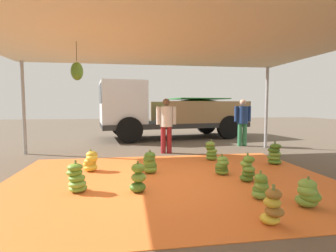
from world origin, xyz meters
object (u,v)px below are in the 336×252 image
at_px(banana_bunch_1, 211,151).
at_px(banana_bunch_10, 222,166).
at_px(worker_0, 166,121).
at_px(cargo_truck_main, 167,111).
at_px(banana_bunch_9, 150,163).
at_px(banana_bunch_2, 248,170).
at_px(banana_bunch_7, 308,194).
at_px(banana_bunch_6, 91,162).
at_px(banana_bunch_0, 138,179).
at_px(banana_bunch_8, 274,155).
at_px(banana_bunch_4, 76,179).
at_px(banana_bunch_3, 261,187).
at_px(worker_1, 243,119).
at_px(banana_bunch_5, 272,208).

xyz_separation_m(banana_bunch_1, banana_bunch_10, (-0.23, -1.40, -0.05)).
bearing_deg(worker_0, cargo_truck_main, 80.93).
bearing_deg(banana_bunch_9, worker_0, 73.09).
distance_m(banana_bunch_2, cargo_truck_main, 6.82).
height_order(cargo_truck_main, worker_0, cargo_truck_main).
xyz_separation_m(banana_bunch_2, banana_bunch_7, (0.29, -1.27, -0.04)).
relative_size(banana_bunch_7, worker_0, 0.28).
bearing_deg(banana_bunch_2, banana_bunch_6, 157.35).
bearing_deg(banana_bunch_0, cargo_truck_main, 77.51).
bearing_deg(banana_bunch_8, banana_bunch_4, -162.41).
xyz_separation_m(banana_bunch_0, banana_bunch_8, (3.35, 1.50, 0.02)).
bearing_deg(banana_bunch_1, banana_bunch_7, -83.71).
height_order(banana_bunch_10, worker_0, worker_0).
height_order(banana_bunch_3, banana_bunch_10, banana_bunch_10).
bearing_deg(banana_bunch_6, banana_bunch_8, 0.06).
relative_size(banana_bunch_6, worker_1, 0.29).
xyz_separation_m(banana_bunch_4, banana_bunch_5, (2.56, -1.56, -0.02)).
xyz_separation_m(banana_bunch_1, banana_bunch_9, (-1.69, -1.04, -0.02)).
relative_size(banana_bunch_10, worker_1, 0.27).
bearing_deg(banana_bunch_3, banana_bunch_10, 93.97).
distance_m(banana_bunch_4, banana_bunch_5, 3.00).
bearing_deg(banana_bunch_7, banana_bunch_2, 102.86).
xyz_separation_m(banana_bunch_3, banana_bunch_5, (-0.30, -0.83, 0.02)).
distance_m(banana_bunch_6, banana_bunch_8, 4.32).
bearing_deg(banana_bunch_5, banana_bunch_7, 27.59).
xyz_separation_m(banana_bunch_7, banana_bunch_8, (1.01, 2.53, 0.05)).
relative_size(banana_bunch_5, banana_bunch_6, 1.02).
xyz_separation_m(banana_bunch_3, worker_1, (1.97, 4.95, 0.77)).
height_order(banana_bunch_4, banana_bunch_6, banana_bunch_4).
bearing_deg(banana_bunch_8, banana_bunch_0, -155.90).
xyz_separation_m(banana_bunch_2, banana_bunch_3, (-0.20, -0.84, -0.05)).
xyz_separation_m(banana_bunch_1, banana_bunch_5, (-0.43, -3.63, -0.03)).
distance_m(banana_bunch_3, banana_bunch_4, 2.95).
relative_size(banana_bunch_4, worker_1, 0.33).
xyz_separation_m(banana_bunch_9, cargo_truck_main, (1.25, 5.82, 0.97)).
xyz_separation_m(banana_bunch_5, banana_bunch_8, (1.79, 2.94, 0.04)).
xyz_separation_m(banana_bunch_5, banana_bunch_6, (-2.52, 2.93, 0.01)).
relative_size(banana_bunch_1, banana_bunch_3, 1.26).
relative_size(worker_0, worker_1, 1.00).
xyz_separation_m(banana_bunch_1, banana_bunch_7, (0.36, -3.23, -0.04)).
relative_size(banana_bunch_7, banana_bunch_9, 0.94).
bearing_deg(worker_1, cargo_truck_main, 131.00).
distance_m(banana_bunch_7, cargo_truck_main, 8.10).
bearing_deg(banana_bunch_8, banana_bunch_9, -173.52).
distance_m(banana_bunch_0, banana_bunch_1, 2.96).
xyz_separation_m(banana_bunch_7, banana_bunch_9, (-2.05, 2.18, 0.02)).
xyz_separation_m(banana_bunch_2, worker_1, (1.77, 4.11, 0.72)).
bearing_deg(banana_bunch_6, cargo_truck_main, 65.36).
xyz_separation_m(banana_bunch_1, banana_bunch_4, (-2.99, -2.08, -0.01)).
xyz_separation_m(banana_bunch_2, banana_bunch_8, (1.30, 1.26, 0.00)).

